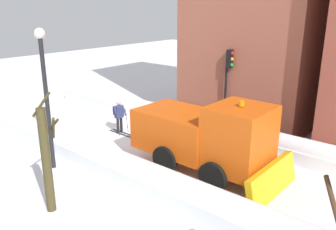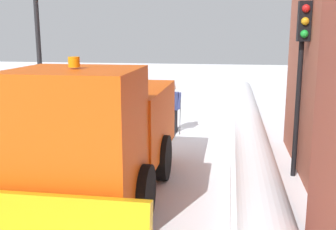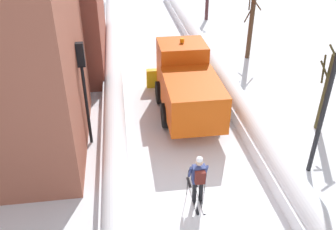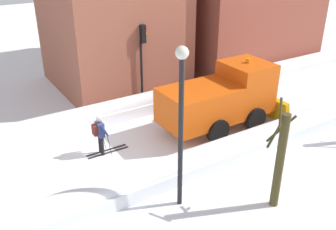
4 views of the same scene
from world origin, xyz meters
The scene contains 4 objects.
plow_truck centered at (0.43, 5.74, 1.48)m, with size 3.20×5.98×3.12m.
skier centered at (-0.26, -0.07, 1.00)m, with size 0.62×1.80×1.81m.
traffic_light_pole centered at (-3.87, 3.95, 2.96)m, with size 0.28×0.42×4.21m.
street_lamp centered at (4.14, 0.90, 3.45)m, with size 0.40×0.40×5.48m.
Camera 2 is at (-2.26, 13.83, 3.56)m, focal length 43.38 mm.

